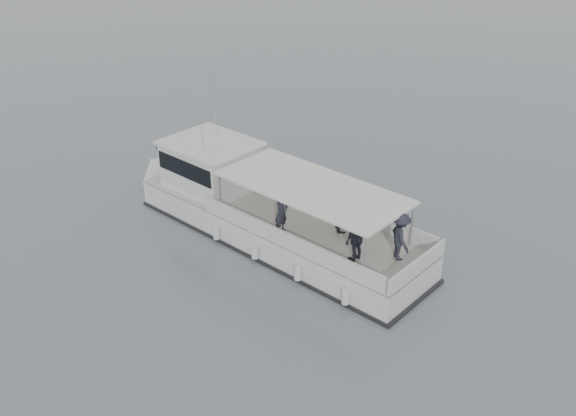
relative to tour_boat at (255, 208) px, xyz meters
The scene contains 2 objects.
ground 4.04m from the tour_boat, 70.70° to the right, with size 1400.00×1400.00×0.00m, color slate.
tour_boat is the anchor object (origin of this frame).
Camera 1 is at (14.18, -12.72, 13.05)m, focal length 40.00 mm.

